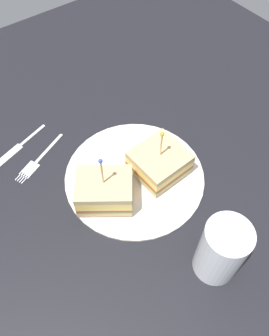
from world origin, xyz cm
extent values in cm
cube|color=black|center=(0.00, 0.00, -1.00)|extent=(119.80, 119.80, 2.00)
cylinder|color=silver|center=(0.00, 0.00, 0.42)|extent=(25.86, 25.86, 0.84)
cube|color=tan|center=(1.85, 4.26, 1.41)|extent=(9.02, 9.42, 1.14)
cube|color=#478438|center=(1.85, 4.26, 2.18)|extent=(9.02, 9.42, 0.40)
cube|color=red|center=(1.85, 4.26, 2.63)|extent=(9.02, 9.42, 0.50)
cube|color=#F4D666|center=(1.85, 4.26, 3.59)|extent=(9.02, 9.42, 1.43)
cube|color=tan|center=(1.85, 4.26, 4.88)|extent=(9.02, 9.42, 1.14)
cylinder|color=tan|center=(1.85, 4.26, 7.87)|extent=(0.30, 0.30, 5.99)
sphere|color=orange|center=(1.85, 4.26, 10.87)|extent=(0.70, 0.70, 0.70)
cube|color=tan|center=(1.10, -7.18, 1.43)|extent=(11.32, 11.80, 1.19)
cube|color=#478438|center=(1.10, -7.18, 2.23)|extent=(11.32, 11.80, 0.40)
cube|color=red|center=(1.10, -7.18, 2.68)|extent=(11.32, 11.80, 0.50)
cube|color=#F4D666|center=(1.10, -7.18, 3.92)|extent=(11.32, 11.80, 1.99)
cube|color=tan|center=(1.10, -7.18, 5.51)|extent=(11.32, 11.80, 1.19)
cylinder|color=tan|center=(1.10, -7.18, 8.75)|extent=(0.30, 0.30, 6.48)
sphere|color=blue|center=(1.10, -7.18, 11.99)|extent=(0.70, 0.70, 0.70)
cylinder|color=gold|center=(20.93, -0.09, 4.05)|extent=(5.90, 5.90, 8.11)
cylinder|color=white|center=(20.93, -0.09, 5.91)|extent=(6.71, 6.71, 11.81)
cube|color=silver|center=(-15.53, -9.55, 0.18)|extent=(3.87, 7.85, 0.35)
cube|color=silver|center=(-13.15, -15.00, 0.18)|extent=(3.46, 4.18, 0.35)
cube|color=silver|center=(-12.96, -17.32, 0.18)|extent=(0.96, 1.91, 0.35)
cube|color=silver|center=(-12.50, -17.12, 0.18)|extent=(0.96, 1.91, 0.35)
cube|color=silver|center=(-12.04, -16.92, 0.18)|extent=(0.96, 1.91, 0.35)
cube|color=silver|center=(-11.59, -16.72, 0.18)|extent=(0.96, 1.91, 0.35)
cube|color=silver|center=(-20.34, -11.38, 0.18)|extent=(3.00, 8.14, 0.35)
cube|color=silver|center=(-18.60, -17.08, 0.18)|extent=(3.48, 7.13, 0.24)
camera|label=1|loc=(28.34, -21.15, 52.97)|focal=36.44mm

